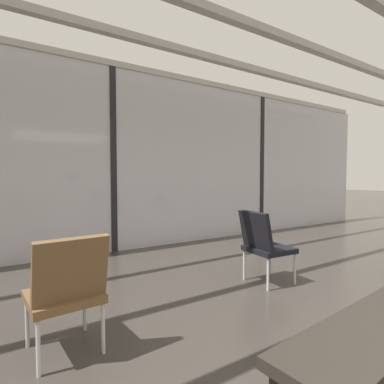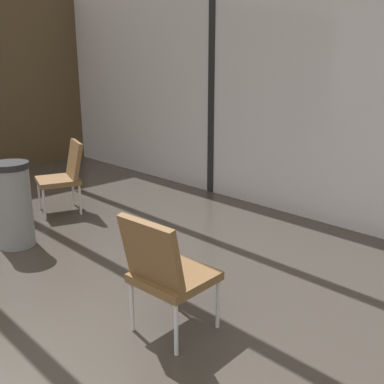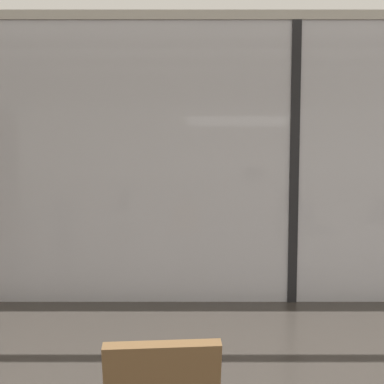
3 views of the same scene
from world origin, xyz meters
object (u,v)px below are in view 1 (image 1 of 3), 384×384
Objects in this scene: lounge_chair_1 at (67,287)px; lounge_chair_5 at (264,242)px; parked_airplane at (77,158)px; waiting_bench at (376,343)px.

lounge_chair_1 is 1.00× the size of lounge_chair_5.
lounge_chair_1 and lounge_chair_5 have the same top height.
parked_airplane is 10.68m from waiting_bench.
lounge_chair_1 is (-2.02, -9.11, -1.48)m from parked_airplane.
lounge_chair_5 is at bearing -176.64° from lounge_chair_1.
lounge_chair_5 is 0.57× the size of waiting_bench.
waiting_bench is at bearing -93.81° from parked_airplane.
parked_airplane is at bearing -106.73° from lounge_chair_1.
lounge_chair_5 is (2.25, 0.30, 0.00)m from lounge_chair_1.
waiting_bench is at bearing 128.68° from lounge_chair_1.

